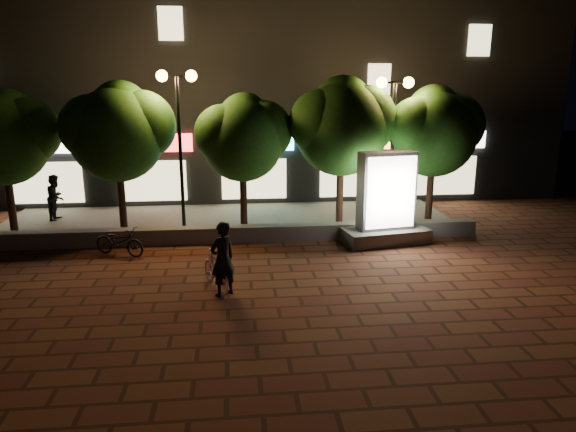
{
  "coord_description": "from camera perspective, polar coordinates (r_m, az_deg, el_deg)",
  "views": [
    {
      "loc": [
        0.22,
        -11.87,
        4.87
      ],
      "look_at": [
        1.61,
        1.5,
        1.43
      ],
      "focal_mm": 32.56,
      "sensor_mm": 36.0,
      "label": 1
    }
  ],
  "objects": [
    {
      "name": "scooter_pink",
      "position": [
        12.8,
        -7.88,
        -5.9
      ],
      "size": [
        1.02,
        1.62,
        0.94
      ],
      "primitive_type": "imported",
      "rotation": [
        0.0,
        0.0,
        0.4
      ],
      "color": "#BE7990",
      "rests_on": "ground"
    },
    {
      "name": "retaining_wall",
      "position": [
        16.53,
        -6.45,
        -1.98
      ],
      "size": [
        16.0,
        0.45,
        0.5
      ],
      "primitive_type": "cube",
      "color": "slate",
      "rests_on": "ground"
    },
    {
      "name": "rider",
      "position": [
        12.26,
        -7.14,
        -4.69
      ],
      "size": [
        0.78,
        0.73,
        1.79
      ],
      "primitive_type": "imported",
      "rotation": [
        0.0,
        0.0,
        3.77
      ],
      "color": "black",
      "rests_on": "ground"
    },
    {
      "name": "street_lamp_right",
      "position": [
        17.9,
        11.46,
        10.93
      ],
      "size": [
        1.26,
        0.36,
        4.98
      ],
      "color": "black",
      "rests_on": "sidewalk"
    },
    {
      "name": "scooter_parked",
      "position": [
        15.88,
        -17.94,
        -2.64
      ],
      "size": [
        1.69,
        1.2,
        0.85
      ],
      "primitive_type": "imported",
      "rotation": [
        0.0,
        0.0,
        1.13
      ],
      "color": "black",
      "rests_on": "ground"
    },
    {
      "name": "tree_right",
      "position": [
        17.76,
        6.0,
        10.05
      ],
      "size": [
        3.72,
        3.1,
        5.07
      ],
      "color": "black",
      "rests_on": "sidewalk"
    },
    {
      "name": "tree_mid",
      "position": [
        17.42,
        -4.86,
        8.84
      ],
      "size": [
        3.24,
        2.7,
        4.5
      ],
      "color": "black",
      "rests_on": "sidewalk"
    },
    {
      "name": "tree_far_right",
      "position": [
        18.69,
        15.75,
        9.21
      ],
      "size": [
        3.48,
        2.9,
        4.76
      ],
      "color": "black",
      "rests_on": "sidewalk"
    },
    {
      "name": "tree_far_left",
      "position": [
        18.82,
        -28.56,
        7.81
      ],
      "size": [
        3.36,
        2.8,
        4.63
      ],
      "color": "black",
      "rests_on": "sidewalk"
    },
    {
      "name": "pedestrian",
      "position": [
        20.44,
        -24.01,
        1.89
      ],
      "size": [
        0.66,
        0.83,
        1.64
      ],
      "primitive_type": "imported",
      "rotation": [
        0.0,
        0.0,
        1.52
      ],
      "color": "black",
      "rests_on": "sidewalk"
    },
    {
      "name": "ad_kiosk",
      "position": [
        16.48,
        10.62,
        1.05
      ],
      "size": [
        2.82,
        1.75,
        2.85
      ],
      "color": "slate",
      "rests_on": "ground"
    },
    {
      "name": "building_block",
      "position": [
        24.86,
        -6.65,
        14.54
      ],
      "size": [
        28.0,
        8.12,
        11.3
      ],
      "color": "black",
      "rests_on": "ground"
    },
    {
      "name": "sidewalk",
      "position": [
        19.0,
        -6.39,
        -0.48
      ],
      "size": [
        16.0,
        5.0,
        0.08
      ],
      "primitive_type": "cube",
      "color": "slate",
      "rests_on": "ground"
    },
    {
      "name": "tree_left",
      "position": [
        17.78,
        -18.03,
        9.05
      ],
      "size": [
        3.6,
        3.0,
        4.89
      ],
      "color": "black",
      "rests_on": "sidewalk"
    },
    {
      "name": "ground",
      "position": [
        12.83,
        -6.52,
        -8.06
      ],
      "size": [
        80.0,
        80.0,
        0.0
      ],
      "primitive_type": "plane",
      "color": "#57301B",
      "rests_on": "ground"
    },
    {
      "name": "street_lamp_left",
      "position": [
        17.18,
        -11.89,
        11.23
      ],
      "size": [
        1.26,
        0.36,
        5.18
      ],
      "color": "black",
      "rests_on": "sidewalk"
    }
  ]
}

